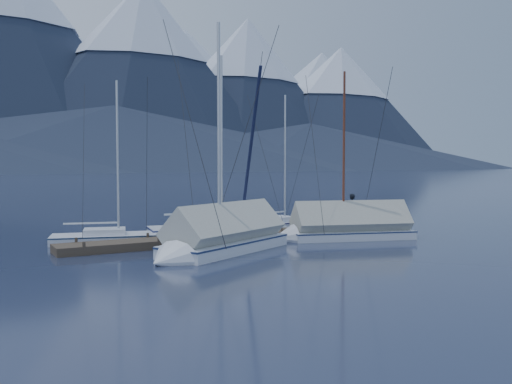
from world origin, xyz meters
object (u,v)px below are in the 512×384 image
sailboat_open_left (128,239)px  sailboat_open_mid (232,231)px  sailboat_open_right (290,225)px  person (353,209)px  sailboat_covered_near (340,230)px  sailboat_covered_far (217,241)px

sailboat_open_left → sailboat_open_mid: sailboat_open_mid is taller
sailboat_open_mid → sailboat_open_right: 4.38m
sailboat_open_right → person: sailboat_open_right is taller
sailboat_open_mid → sailboat_covered_near: 5.44m
sailboat_open_left → person: size_ratio=4.88×
sailboat_open_right → sailboat_covered_near: (-0.61, -5.14, 0.29)m
sailboat_open_mid → sailboat_open_left: bearing=-179.5°
person → sailboat_covered_near: bearing=145.5°
sailboat_covered_near → sailboat_covered_far: bearing=-173.3°
sailboat_open_left → sailboat_open_right: bearing=6.9°
sailboat_open_left → sailboat_covered_near: bearing=-24.3°
sailboat_covered_near → person: (2.35, 1.93, 0.72)m
person → sailboat_open_mid: bearing=86.7°
sailboat_open_right → sailboat_covered_far: 9.48m
sailboat_open_left → sailboat_open_right: 9.56m
sailboat_open_right → sailboat_covered_near: bearing=-96.8°
sailboat_open_right → sailboat_open_left: bearing=-173.1°
sailboat_open_mid → person: 6.42m
person → sailboat_open_left: bearing=95.7°
sailboat_open_left → sailboat_open_mid: 5.25m
sailboat_covered_near → sailboat_covered_far: sailboat_covered_far is taller
sailboat_open_right → person: 3.79m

